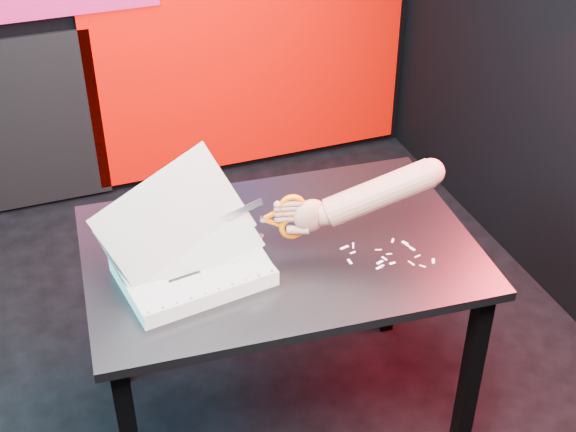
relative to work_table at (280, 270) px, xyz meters
name	(u,v)px	position (x,y,z in m)	size (l,w,h in m)	color
room	(183,46)	(-0.21, 0.19, 0.69)	(3.01, 3.01, 2.71)	black
backdrop	(122,6)	(-0.15, 1.65, 0.30)	(2.88, 0.05, 2.08)	#D70800
work_table	(280,270)	(0.00, 0.00, 0.00)	(1.23, 0.87, 0.75)	black
printout_stack	(192,268)	(-0.28, -0.05, 0.13)	(0.49, 0.35, 0.37)	silver
scissors	(286,217)	(0.00, -0.05, 0.23)	(0.26, 0.07, 0.15)	#B3B3BD
hand_forearm	(367,196)	(0.23, -0.10, 0.28)	(0.47, 0.16, 0.22)	#B87159
paper_clippings	(386,255)	(0.28, -0.15, 0.09)	(0.25, 0.18, 0.00)	white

